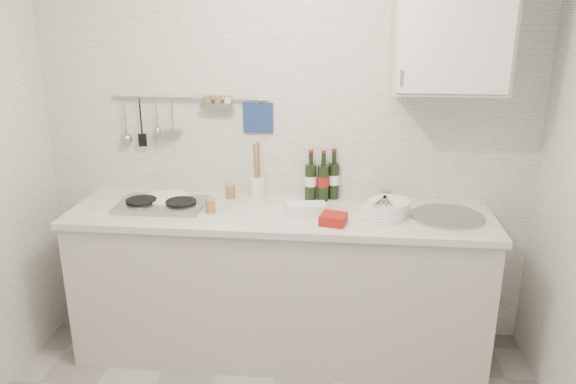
% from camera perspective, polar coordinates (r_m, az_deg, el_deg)
% --- Properties ---
extents(back_wall, '(3.00, 0.02, 2.50)m').
position_cam_1_polar(back_wall, '(3.43, -0.32, 4.94)').
color(back_wall, silver).
rests_on(back_wall, floor).
extents(counter, '(2.44, 0.64, 0.96)m').
position_cam_1_polar(counter, '(3.44, -0.74, -9.60)').
color(counter, '#B5AFA7').
rests_on(counter, floor).
extents(wall_rail, '(0.98, 0.09, 0.34)m').
position_cam_1_polar(wall_rail, '(3.47, -10.31, 7.79)').
color(wall_rail, '#93969B').
rests_on(wall_rail, back_wall).
extents(wall_cabinet, '(0.60, 0.38, 0.70)m').
position_cam_1_polar(wall_cabinet, '(3.18, 16.28, 15.93)').
color(wall_cabinet, '#B5AFA7').
rests_on(wall_cabinet, back_wall).
extents(plate_stack_hob, '(0.29, 0.28, 0.04)m').
position_cam_1_polar(plate_stack_hob, '(3.45, -12.29, -0.77)').
color(plate_stack_hob, '#44579A').
rests_on(plate_stack_hob, counter).
extents(plate_stack_sink, '(0.29, 0.27, 0.10)m').
position_cam_1_polar(plate_stack_sink, '(3.20, 9.97, -1.67)').
color(plate_stack_sink, white).
rests_on(plate_stack_sink, counter).
extents(wine_bottles, '(0.21, 0.12, 0.31)m').
position_cam_1_polar(wine_bottles, '(3.40, 3.53, 1.74)').
color(wine_bottles, black).
rests_on(wine_bottles, counter).
extents(butter_dish, '(0.23, 0.14, 0.07)m').
position_cam_1_polar(butter_dish, '(3.18, 1.84, -1.74)').
color(butter_dish, white).
rests_on(butter_dish, counter).
extents(strawberry_punnet, '(0.16, 0.16, 0.06)m').
position_cam_1_polar(strawberry_punnet, '(3.06, 4.62, -2.76)').
color(strawberry_punnet, '#A91712').
rests_on(strawberry_punnet, counter).
extents(utensil_crock, '(0.09, 0.09, 0.36)m').
position_cam_1_polar(utensil_crock, '(3.42, -3.15, 0.65)').
color(utensil_crock, white).
rests_on(utensil_crock, counter).
extents(jar_a, '(0.06, 0.06, 0.09)m').
position_cam_1_polar(jar_a, '(3.47, -5.88, 0.10)').
color(jar_a, olive).
rests_on(jar_a, counter).
extents(jar_b, '(0.07, 0.07, 0.08)m').
position_cam_1_polar(jar_b, '(3.41, 9.85, -0.45)').
color(jar_b, olive).
rests_on(jar_b, counter).
extents(jar_c, '(0.06, 0.06, 0.08)m').
position_cam_1_polar(jar_c, '(3.35, 9.65, -0.83)').
color(jar_c, olive).
rests_on(jar_c, counter).
extents(jar_d, '(0.06, 0.06, 0.09)m').
position_cam_1_polar(jar_d, '(3.24, -7.88, -1.34)').
color(jar_d, olive).
rests_on(jar_d, counter).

